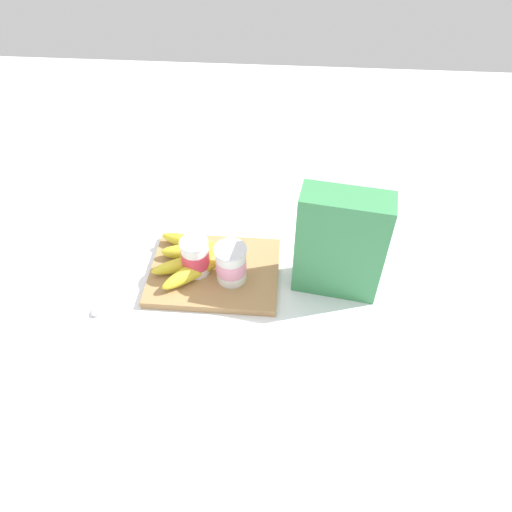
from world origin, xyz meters
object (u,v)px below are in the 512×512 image
object	(u,v)px
cereal_box	(340,245)
spoon	(105,301)
cutting_board	(215,272)
yogurt_cup_back	(195,257)
yogurt_cup_front	(231,264)
banana_bunch	(194,257)

from	to	relation	value
cereal_box	spoon	size ratio (longest dim) A/B	1.91
cutting_board	spoon	size ratio (longest dim) A/B	2.22
yogurt_cup_back	spoon	world-z (taller)	yogurt_cup_back
cutting_board	cereal_box	xyz separation A→B (m)	(-0.27, 0.01, 0.12)
cereal_box	yogurt_cup_front	bearing A→B (deg)	-168.07
cereal_box	banana_bunch	distance (m)	0.34
cutting_board	banana_bunch	world-z (taller)	banana_bunch
cutting_board	spoon	xyz separation A→B (m)	(0.23, 0.10, -0.00)
cereal_box	yogurt_cup_back	xyz separation A→B (m)	(0.31, -0.00, -0.06)
banana_bunch	spoon	xyz separation A→B (m)	(0.18, 0.12, -0.03)
yogurt_cup_back	yogurt_cup_front	bearing A→B (deg)	168.28
cereal_box	yogurt_cup_front	xyz separation A→B (m)	(0.23, 0.01, -0.06)
spoon	cereal_box	bearing A→B (deg)	-169.52
yogurt_cup_front	spoon	size ratio (longest dim) A/B	0.69
banana_bunch	spoon	bearing A→B (deg)	33.86
cereal_box	yogurt_cup_front	size ratio (longest dim) A/B	2.77
yogurt_cup_back	spoon	size ratio (longest dim) A/B	0.67
cereal_box	yogurt_cup_back	distance (m)	0.32
yogurt_cup_back	spoon	xyz separation A→B (m)	(0.19, 0.10, -0.06)
cereal_box	cutting_board	bearing A→B (deg)	-173.70
banana_bunch	yogurt_cup_back	bearing A→B (deg)	111.63
yogurt_cup_front	cereal_box	bearing A→B (deg)	-176.59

